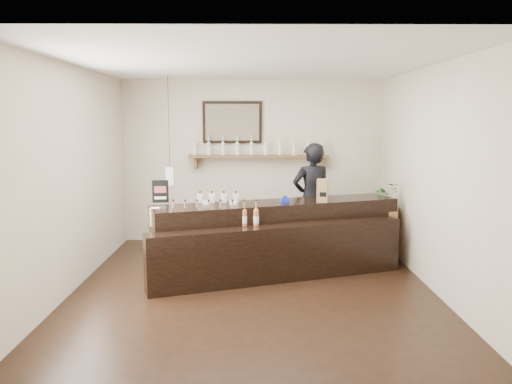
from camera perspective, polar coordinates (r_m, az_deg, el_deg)
name	(u,v)px	position (r m, az deg, el deg)	size (l,w,h in m)	color
ground	(253,286)	(6.55, -0.34, -10.67)	(5.00, 5.00, 0.00)	black
room_shell	(253,154)	(6.21, -0.35, 4.37)	(5.00, 5.00, 5.00)	beige
back_wall_decor	(243,141)	(8.57, -1.45, 5.83)	(2.66, 0.96, 1.69)	brown
counter	(278,240)	(6.97, 2.49, -5.54)	(3.53, 2.03, 1.15)	black
promo_sign	(160,191)	(7.04, -10.87, 0.07)	(0.23, 0.04, 0.31)	black
paper_bag	(322,191)	(7.01, 7.60, 0.15)	(0.17, 0.15, 0.32)	olive
tape_dispenser	(285,200)	(6.94, 3.31, -0.90)	(0.13, 0.08, 0.10)	#192DB1
side_cabinet	(384,234)	(7.86, 14.43, -4.70)	(0.55, 0.65, 0.79)	brown
potted_plant	(386,196)	(7.75, 14.59, -0.40)	(0.36, 0.31, 0.40)	#2B6C2B
shopkeeper	(312,192)	(7.88, 6.38, 0.00)	(0.73, 0.48, 2.00)	black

